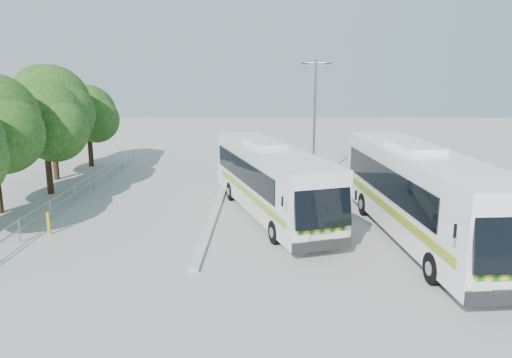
{
  "coord_description": "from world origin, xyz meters",
  "views": [
    {
      "loc": [
        0.37,
        -22.54,
        7.19
      ],
      "look_at": [
        -0.24,
        1.67,
        1.71
      ],
      "focal_mm": 35.0,
      "sensor_mm": 36.0,
      "label": 1
    }
  ],
  "objects_px": {
    "lamppost": "(315,115)",
    "bollard": "(49,224)",
    "tree_far_c": "(46,120)",
    "coach_main": "(271,179)",
    "tree_far_d": "(52,105)",
    "tree_far_e": "(89,113)",
    "coach_adjacent": "(422,193)"
  },
  "relations": [
    {
      "from": "tree_far_d",
      "to": "coach_adjacent",
      "type": "xyz_separation_m",
      "value": [
        20.07,
        -11.13,
        -2.76
      ]
    },
    {
      "from": "coach_main",
      "to": "lamppost",
      "type": "xyz_separation_m",
      "value": [
        2.8,
        8.11,
        2.35
      ]
    },
    {
      "from": "tree_far_c",
      "to": "tree_far_d",
      "type": "height_order",
      "value": "tree_far_d"
    },
    {
      "from": "tree_far_c",
      "to": "coach_adjacent",
      "type": "relative_size",
      "value": 0.47
    },
    {
      "from": "bollard",
      "to": "coach_main",
      "type": "bearing_deg",
      "value": 17.8
    },
    {
      "from": "tree_far_e",
      "to": "coach_main",
      "type": "distance_m",
      "value": 18.04
    },
    {
      "from": "tree_far_e",
      "to": "coach_main",
      "type": "bearing_deg",
      "value": -42.94
    },
    {
      "from": "lamppost",
      "to": "bollard",
      "type": "xyz_separation_m",
      "value": [
        -12.49,
        -11.22,
        -3.7
      ]
    },
    {
      "from": "tree_far_c",
      "to": "lamppost",
      "type": "xyz_separation_m",
      "value": [
        15.41,
        4.1,
        -0.06
      ]
    },
    {
      "from": "coach_main",
      "to": "coach_adjacent",
      "type": "distance_m",
      "value": 7.14
    },
    {
      "from": "tree_far_d",
      "to": "lamppost",
      "type": "relative_size",
      "value": 0.96
    },
    {
      "from": "tree_far_d",
      "to": "coach_main",
      "type": "xyz_separation_m",
      "value": [
        13.81,
        -7.71,
        -2.97
      ]
    },
    {
      "from": "tree_far_e",
      "to": "coach_main",
      "type": "relative_size",
      "value": 0.48
    },
    {
      "from": "tree_far_e",
      "to": "coach_adjacent",
      "type": "relative_size",
      "value": 0.43
    },
    {
      "from": "tree_far_c",
      "to": "lamppost",
      "type": "bearing_deg",
      "value": 14.88
    },
    {
      "from": "tree_far_e",
      "to": "bollard",
      "type": "xyz_separation_m",
      "value": [
        3.43,
        -15.32,
        -3.39
      ]
    },
    {
      "from": "tree_far_d",
      "to": "tree_far_e",
      "type": "xyz_separation_m",
      "value": [
        0.68,
        4.5,
        -0.93
      ]
    },
    {
      "from": "bollard",
      "to": "coach_adjacent",
      "type": "bearing_deg",
      "value": -1.11
    },
    {
      "from": "tree_far_c",
      "to": "tree_far_d",
      "type": "xyz_separation_m",
      "value": [
        -1.19,
        3.7,
        0.56
      ]
    },
    {
      "from": "tree_far_e",
      "to": "coach_adjacent",
      "type": "height_order",
      "value": "tree_far_e"
    },
    {
      "from": "coach_adjacent",
      "to": "coach_main",
      "type": "bearing_deg",
      "value": 145.42
    },
    {
      "from": "tree_far_d",
      "to": "coach_main",
      "type": "distance_m",
      "value": 16.09
    },
    {
      "from": "tree_far_d",
      "to": "coach_adjacent",
      "type": "distance_m",
      "value": 23.11
    },
    {
      "from": "lamppost",
      "to": "coach_adjacent",
      "type": "bearing_deg",
      "value": -56.8
    },
    {
      "from": "tree_far_c",
      "to": "bollard",
      "type": "height_order",
      "value": "tree_far_c"
    },
    {
      "from": "coach_adjacent",
      "to": "lamppost",
      "type": "relative_size",
      "value": 1.8
    },
    {
      "from": "tree_far_d",
      "to": "lamppost",
      "type": "bearing_deg",
      "value": 1.36
    },
    {
      "from": "coach_adjacent",
      "to": "tree_far_d",
      "type": "bearing_deg",
      "value": 145.05
    },
    {
      "from": "tree_far_e",
      "to": "tree_far_c",
      "type": "bearing_deg",
      "value": -86.46
    },
    {
      "from": "tree_far_c",
      "to": "tree_far_e",
      "type": "xyz_separation_m",
      "value": [
        -0.51,
        8.2,
        -0.37
      ]
    },
    {
      "from": "coach_adjacent",
      "to": "lamppost",
      "type": "height_order",
      "value": "lamppost"
    },
    {
      "from": "tree_far_c",
      "to": "coach_main",
      "type": "bearing_deg",
      "value": -17.63
    }
  ]
}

